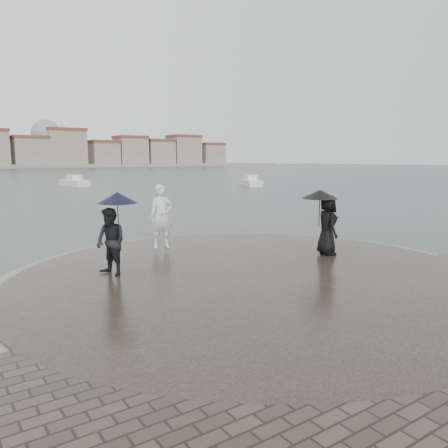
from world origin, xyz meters
TOP-DOWN VIEW (x-y plane):
  - ground at (0.00, 0.00)m, footprint 400.00×400.00m
  - kerb_ring at (0.00, 3.50)m, footprint 12.50×12.50m
  - quay_tip at (0.00, 3.50)m, footprint 11.90×11.90m
  - statue at (-0.48, 7.68)m, footprint 0.84×0.65m
  - visitor_left at (-2.94, 5.37)m, footprint 1.18×1.08m
  - visitor_right at (3.10, 4.00)m, footprint 1.25×1.17m
  - boats at (5.16, 42.51)m, footprint 37.15×25.99m

SIDE VIEW (x-z plane):
  - ground at x=0.00m, z-range 0.00..0.00m
  - kerb_ring at x=0.00m, z-range 0.00..0.32m
  - quay_tip at x=0.00m, z-range 0.00..0.36m
  - boats at x=5.16m, z-range -0.37..1.13m
  - statue at x=-0.48m, z-range 0.36..2.40m
  - visitor_left at x=-2.94m, z-range 0.43..2.47m
  - visitor_right at x=3.10m, z-range 0.53..2.48m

